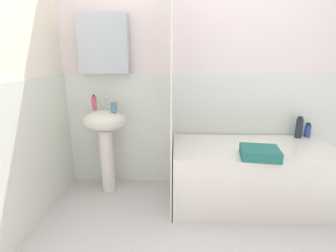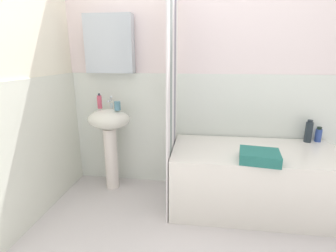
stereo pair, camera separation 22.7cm
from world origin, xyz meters
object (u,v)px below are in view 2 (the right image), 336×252
at_px(conditioner_bottle, 309,132).
at_px(towel_folded, 259,156).
at_px(bathtub, 253,179).
at_px(sink, 110,131).
at_px(soap_dispenser, 100,102).
at_px(toothbrush_cup, 117,106).
at_px(lotion_bottle, 318,135).

xyz_separation_m(conditioner_bottle, towel_folded, (-0.56, -0.55, -0.06)).
bearing_deg(bathtub, sink, 172.84).
relative_size(conditioner_bottle, towel_folded, 0.73).
xyz_separation_m(sink, conditioner_bottle, (1.96, 0.11, 0.04)).
bearing_deg(soap_dispenser, conditioner_bottle, 1.92).
distance_m(toothbrush_cup, conditioner_bottle, 1.87).
bearing_deg(towel_folded, toothbrush_cup, 161.80).
xyz_separation_m(toothbrush_cup, towel_folded, (1.29, -0.42, -0.29)).
relative_size(sink, conditioner_bottle, 3.87).
bearing_deg(bathtub, lotion_bottle, 26.38).
bearing_deg(conditioner_bottle, sink, -176.74).
distance_m(sink, conditioner_bottle, 1.96).
bearing_deg(conditioner_bottle, bathtub, -151.54).
distance_m(toothbrush_cup, bathtub, 1.46).
bearing_deg(sink, toothbrush_cup, -9.47).
xyz_separation_m(sink, soap_dispenser, (-0.10, 0.04, 0.30)).
height_order(sink, towel_folded, sink).
bearing_deg(towel_folded, bathtub, 83.59).
distance_m(bathtub, towel_folded, 0.42).
distance_m(sink, lotion_bottle, 2.06).
height_order(sink, soap_dispenser, soap_dispenser).
relative_size(soap_dispenser, towel_folded, 0.51).
bearing_deg(toothbrush_cup, towel_folded, -18.20).
relative_size(bathtub, towel_folded, 4.88).
relative_size(sink, lotion_bottle, 5.78).
bearing_deg(conditioner_bottle, towel_folded, -135.61).
height_order(conditioner_bottle, towel_folded, conditioner_bottle).
height_order(toothbrush_cup, bathtub, toothbrush_cup).
bearing_deg(bathtub, towel_folded, -96.41).
xyz_separation_m(soap_dispenser, bathtub, (1.52, -0.22, -0.64)).
bearing_deg(sink, towel_folded, -17.58).
relative_size(soap_dispenser, lotion_bottle, 1.05).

